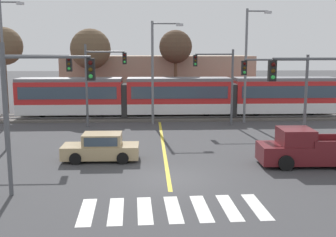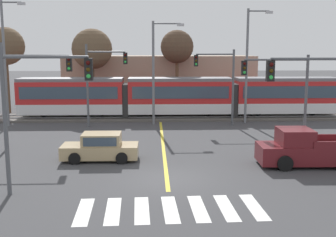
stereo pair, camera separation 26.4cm
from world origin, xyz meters
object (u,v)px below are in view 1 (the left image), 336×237
bare_tree_far_west (3,47)px  bare_tree_west (91,49)px  street_lamp_west (5,57)px  street_lamp_centre (156,66)px  bare_tree_east (176,47)px  traffic_light_mid_right (283,84)px  traffic_light_near_left (36,98)px  traffic_light_far_right (219,76)px  pickup_truck (308,150)px  traffic_light_mid_left (27,83)px  traffic_light_far_left (99,74)px  light_rail_tram (179,95)px  sedan_crossing (101,148)px  street_lamp_east (248,60)px  traffic_light_near_right (322,98)px

bare_tree_far_west → bare_tree_west: (8.12, 0.05, -0.26)m
street_lamp_west → street_lamp_centre: (11.71, 0.53, -0.70)m
bare_tree_east → traffic_light_mid_right: bearing=-69.5°
traffic_light_near_left → traffic_light_far_right: bearing=57.4°
pickup_truck → traffic_light_mid_left: (-15.70, 4.29, 3.24)m
bare_tree_east → bare_tree_far_west: bearing=-177.6°
traffic_light_mid_left → bare_tree_east: size_ratio=0.77×
bare_tree_west → bare_tree_east: bearing=4.4°
traffic_light_far_right → street_lamp_centre: size_ratio=0.73×
traffic_light_mid_left → traffic_light_far_left: (3.48, 7.45, 0.08)m
street_lamp_centre → bare_tree_far_west: bearing=154.6°
street_lamp_centre → bare_tree_far_west: 15.80m
traffic_light_near_left → traffic_light_mid_right: size_ratio=1.11×
light_rail_tram → traffic_light_mid_right: size_ratio=4.86×
light_rail_tram → bare_tree_west: bearing=154.4°
pickup_truck → traffic_light_near_left: bearing=-163.0°
traffic_light_mid_left → traffic_light_mid_right: bearing=1.5°
bare_tree_west → traffic_light_mid_left: bearing=-96.8°
traffic_light_mid_left → light_rail_tram: bearing=48.7°
traffic_light_far_left → bare_tree_east: 10.83m
sedan_crossing → traffic_light_near_left: (-1.97, -5.52, 3.44)m
traffic_light_far_right → street_lamp_east: (2.51, 1.00, 1.23)m
pickup_truck → traffic_light_near_left: size_ratio=0.85×
pickup_truck → bare_tree_far_west: size_ratio=0.67×
street_lamp_centre → bare_tree_east: (2.08, 7.43, 1.50)m
street_lamp_east → street_lamp_centre: bearing=-177.4°
light_rail_tram → traffic_light_far_left: (-6.47, -3.88, 2.12)m
traffic_light_far_left → traffic_light_near_left: bearing=-92.9°
traffic_light_near_left → bare_tree_far_west: size_ratio=0.78×
bare_tree_far_west → bare_tree_east: size_ratio=1.03×
traffic_light_near_left → traffic_light_far_right: 19.06m
traffic_light_mid_left → street_lamp_east: (15.45, 8.77, 1.14)m
bare_tree_far_west → street_lamp_centre: bearing=-25.4°
traffic_light_mid_left → street_lamp_centre: size_ratio=0.73×
street_lamp_west → street_lamp_centre: street_lamp_west is taller
traffic_light_far_left → bare_tree_far_west: (-9.79, 7.73, 2.16)m
street_lamp_east → bare_tree_west: size_ratio=1.16×
light_rail_tram → street_lamp_centre: 4.49m
light_rail_tram → traffic_light_far_left: size_ratio=4.32×
traffic_light_mid_right → bare_tree_east: bare_tree_east is taller
traffic_light_near_left → traffic_light_far_right: (10.27, 16.05, -0.14)m
sedan_crossing → street_lamp_east: bearing=46.9°
traffic_light_far_left → pickup_truck: bearing=-43.9°
traffic_light_far_right → street_lamp_west: 16.82m
traffic_light_near_left → traffic_light_near_right: (12.16, 0.50, -0.11)m
pickup_truck → traffic_light_mid_right: traffic_light_mid_right is taller
traffic_light_far_left → street_lamp_east: street_lamp_east is taller
pickup_truck → street_lamp_centre: 15.43m
bare_tree_far_west → bare_tree_east: bearing=2.4°
light_rail_tram → bare_tree_far_west: size_ratio=3.43×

